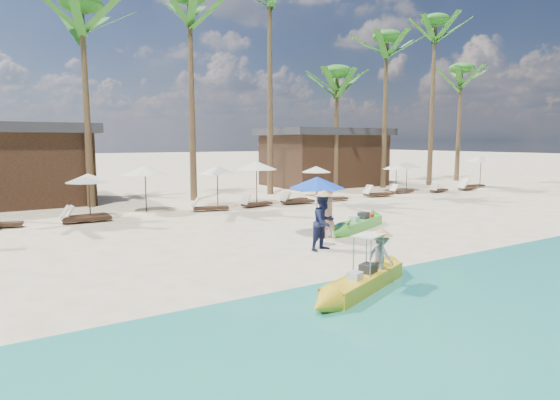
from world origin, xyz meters
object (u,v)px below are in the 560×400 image
tourist (327,213)px  blue_umbrella (317,183)px  green_canoe (359,224)px  yellow_canoe (364,281)px

tourist → blue_umbrella: (-0.22, 0.32, 1.04)m
green_canoe → blue_umbrella: bearing=164.3°
yellow_canoe → blue_umbrella: bearing=42.1°
tourist → blue_umbrella: bearing=-67.2°
yellow_canoe → blue_umbrella: blue_umbrella is taller
tourist → blue_umbrella: 1.11m
green_canoe → tourist: (-2.06, -0.67, 0.70)m
green_canoe → tourist: bearing=173.5°
tourist → yellow_canoe: bearing=48.6°
yellow_canoe → tourist: size_ratio=2.53×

